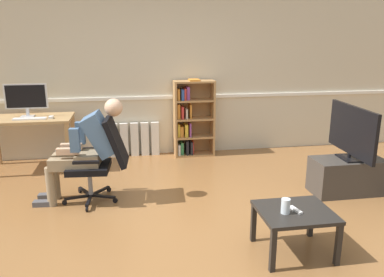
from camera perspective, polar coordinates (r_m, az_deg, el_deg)
ground_plane at (r=3.97m, az=-0.10°, el=-13.11°), size 18.00×18.00×0.00m
back_wall at (r=6.15m, az=-4.23°, el=10.10°), size 12.00×0.13×2.70m
computer_desk at (r=5.90m, az=-22.93°, el=1.85°), size 1.18×0.67×0.76m
imac_monitor at (r=5.91m, az=-23.34°, el=5.57°), size 0.58×0.14×0.46m
keyboard at (r=5.73m, az=-22.89°, el=2.71°), size 0.43×0.12×0.02m
computer_mouse at (r=5.69m, az=-20.13°, el=2.96°), size 0.06×0.10×0.03m
bookshelf at (r=6.11m, az=-0.16°, el=2.84°), size 0.63×0.29×1.22m
radiator at (r=6.20m, az=-9.23°, el=-0.15°), size 0.94×0.08×0.54m
office_chair at (r=4.51m, az=-13.26°, el=-2.71°), size 0.78×0.62×0.98m
person_seated at (r=4.51m, az=-15.39°, el=-1.31°), size 1.05×0.41×1.20m
tv_stand at (r=5.08m, az=21.94°, el=-5.14°), size 0.85×0.42×0.43m
tv_screen at (r=4.92m, az=22.58°, el=0.95°), size 0.21×1.01×0.64m
coffee_table at (r=3.53m, az=14.96°, el=-11.07°), size 0.63×0.55×0.41m
drinking_glass at (r=3.41m, az=13.67°, el=-9.69°), size 0.08×0.08×0.13m
spare_remote at (r=3.50m, az=15.10°, el=-10.14°), size 0.07×0.15×0.02m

